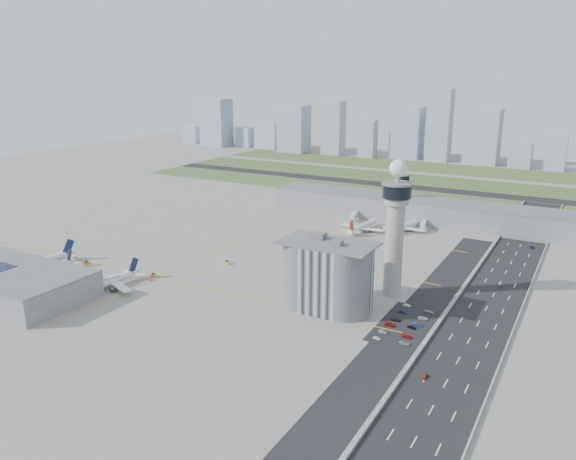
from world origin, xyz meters
The scene contains 63 objects.
ground centered at (0.00, 0.00, 0.00)m, with size 1000.00×1000.00×0.00m, color #99978F.
grass_strip_0 centered at (-20.00, 225.00, 0.04)m, with size 480.00×50.00×0.08m, color #3F5D2C.
grass_strip_1 centered at (-20.00, 300.00, 0.04)m, with size 480.00×60.00×0.08m, color #47612E.
grass_strip_2 centered at (-20.00, 380.00, 0.04)m, with size 480.00×70.00×0.08m, color #4F6530.
runway centered at (-20.00, 262.00, 0.06)m, with size 480.00×22.00×0.10m, color black.
highway centered at (115.00, 0.00, 0.05)m, with size 28.00×500.00×0.10m, color black.
barrier_left centered at (101.00, 0.00, 0.60)m, with size 0.60×500.00×1.20m, color #9E9E99.
barrier_right centered at (129.00, 0.00, 0.60)m, with size 0.60×500.00×1.20m, color #9E9E99.
landside_road centered at (90.00, -10.00, 0.04)m, with size 18.00×260.00×0.08m, color black.
parking_lot centered at (88.00, -22.00, 0.05)m, with size 20.00×44.00×0.10m, color black.
taxiway_line_h_0 centered at (-40.00, -30.00, 0.01)m, with size 260.00×0.60×0.01m, color yellow.
taxiway_line_h_1 centered at (-40.00, 30.00, 0.01)m, with size 260.00×0.60×0.01m, color yellow.
taxiway_line_h_2 centered at (-40.00, 90.00, 0.01)m, with size 260.00×0.60×0.01m, color yellow.
taxiway_line_v centered at (-40.00, 30.00, 0.01)m, with size 0.60×260.00×0.01m, color yellow.
control_tower centered at (72.00, 8.00, 35.04)m, with size 14.00×14.00×64.50m.
secondary_tower centered at (30.00, 150.00, 18.80)m, with size 8.60×8.60×31.90m.
admin_building centered at (51.99, -22.00, 15.30)m, with size 42.00×24.00×33.50m.
terminal_pier centered at (40.00, 148.00, 7.90)m, with size 210.00×32.00×15.80m.
near_terminal centered at (-88.07, -82.02, 6.43)m, with size 84.00×42.00×13.00m.
airplane_near_a centered at (-107.33, -51.19, 5.95)m, with size 42.50×36.13×11.90m, color white, non-canonical shape.
airplane_near_b centered at (-87.37, -55.12, 4.89)m, with size 34.93×29.69×9.78m, color white, non-canonical shape.
airplane_near_c centered at (-51.06, -54.64, 5.55)m, with size 39.64×33.69×11.10m, color white, non-canonical shape.
airplane_far_a centered at (18.36, 104.41, 5.20)m, with size 37.12×31.55×10.39m, color white, non-canonical shape.
airplane_far_b centered at (42.33, 119.37, 5.04)m, with size 35.98×30.58×10.07m, color white, non-canonical shape.
jet_bridge_near_0 centered at (-113.00, -61.00, 2.85)m, with size 14.00×3.00×5.70m, color silver, non-canonical shape.
jet_bridge_near_1 centered at (-83.00, -61.00, 2.85)m, with size 14.00×3.00×5.70m, color silver, non-canonical shape.
jet_bridge_near_2 centered at (-53.00, -61.00, 2.85)m, with size 14.00×3.00×5.70m, color silver, non-canonical shape.
jet_bridge_far_0 centered at (2.00, 132.00, 2.85)m, with size 14.00×3.00×5.70m, color silver, non-canonical shape.
jet_bridge_far_1 centered at (52.00, 132.00, 2.85)m, with size 14.00×3.00×5.70m, color silver, non-canonical shape.
tug_0 centered at (-101.56, -48.36, 1.01)m, with size 2.38×3.46×2.01m, color yellow, non-canonical shape.
tug_1 centered at (-89.09, -33.46, 0.92)m, with size 2.17×3.16×1.84m, color #FC9304, non-canonical shape.
tug_2 centered at (-43.64, -30.15, 0.92)m, with size 2.19×3.18×1.85m, color gold, non-canonical shape.
tug_3 centered at (-21.35, 4.38, 1.02)m, with size 2.40×3.50×2.03m, color yellow, non-canonical shape.
tug_4 centered at (29.64, 109.22, 1.05)m, with size 2.49×3.62×2.10m, color gold, non-canonical shape.
tug_5 centered at (46.06, 90.31, 0.84)m, with size 1.99×2.90×1.68m, color gold, non-canonical shape.
car_lot_0 centered at (82.91, -40.38, 0.57)m, with size 1.36×3.37×1.15m, color white.
car_lot_1 centered at (82.95, -34.11, 0.61)m, with size 1.30×3.73×1.23m, color gray.
car_lot_2 centered at (83.26, -26.20, 0.65)m, with size 2.17×4.71×1.31m, color #A2180F.
car_lot_3 centered at (83.77, -20.28, 0.64)m, with size 1.80×4.44×1.29m, color black.
car_lot_4 centered at (83.79, -11.04, 0.64)m, with size 1.51×3.76×1.28m, color navy.
car_lot_5 centered at (83.17, -3.17, 0.55)m, with size 1.16×3.31×1.09m, color white.
car_lot_6 centered at (93.89, -39.31, 0.60)m, with size 1.99×4.32×1.20m, color #ADADAE.
car_lot_7 centered at (92.88, -33.12, 0.63)m, with size 1.77×4.34×1.26m, color #AC1019.
car_lot_8 centered at (91.91, -24.20, 0.61)m, with size 1.43×3.56×1.21m, color black.
car_lot_9 centered at (93.26, -20.85, 0.66)m, with size 1.39×3.98×1.31m, color navy.
car_lot_10 centered at (93.47, -13.19, 0.61)m, with size 2.03×4.40×1.22m, color silver.
car_lot_11 centered at (94.07, -5.44, 0.63)m, with size 1.78×4.38×1.27m, color gray.
car_hw_0 centered at (107.76, -59.83, 0.60)m, with size 1.42×3.53×1.20m, color maroon.
car_hw_1 centered at (116.10, 41.98, 0.54)m, with size 1.15×3.30×1.09m, color #27262A.
car_hw_2 centered at (121.55, 118.08, 0.60)m, with size 2.00×4.34×1.21m, color navy.
car_hw_4 centered at (107.94, 177.86, 0.65)m, with size 1.53×3.80×1.29m, color slate.
skyline_bldg_0 centered at (-377.77, 421.70, 13.25)m, with size 24.05×19.24×26.50m, color #9EADC1.
skyline_bldg_1 centered at (-331.22, 417.61, 32.80)m, with size 37.63×30.10×65.60m, color #9EADC1.
skyline_bldg_2 centered at (-291.25, 430.16, 13.39)m, with size 22.81×18.25×26.79m, color #9EADC1.
skyline_bldg_3 centered at (-252.58, 431.35, 18.47)m, with size 32.30×25.84×36.93m, color #9EADC1.
skyline_bldg_4 centered at (-204.47, 415.19, 30.18)m, with size 35.81×28.65×60.36m, color #9EADC1.
skyline_bldg_5 centered at (-150.11, 419.66, 33.44)m, with size 25.49×20.39×66.89m, color #9EADC1.
skyline_bldg_6 centered at (-102.68, 417.90, 22.60)m, with size 20.04×16.03×45.20m, color #9EADC1.
skyline_bldg_7 centered at (-59.44, 436.89, 30.61)m, with size 35.76×28.61×61.22m, color #9EADC1.
skyline_bldg_8 centered at (-19.42, 431.56, 41.69)m, with size 26.33×21.06×83.39m, color #9EADC1.
skyline_bldg_9 centered at (30.27, 432.32, 31.06)m, with size 36.96×29.57×62.11m, color #9EADC1.
skyline_bldg_10 centered at (73.27, 423.68, 13.87)m, with size 23.01×18.41×27.75m, color #9EADC1.
skyline_bldg_11 centered at (108.28, 423.34, 19.48)m, with size 20.22×16.18×38.97m, color #9EADC1.
Camera 1 is at (151.11, -234.08, 102.52)m, focal length 35.00 mm.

